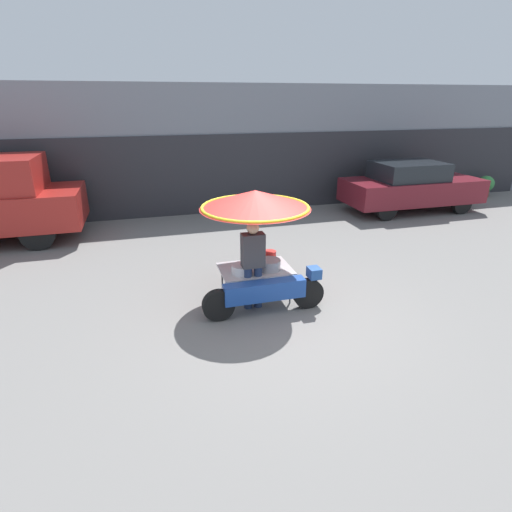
# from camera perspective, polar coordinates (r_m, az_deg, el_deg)

# --- Properties ---
(ground_plane) EXTENTS (36.00, 36.00, 0.00)m
(ground_plane) POSITION_cam_1_polar(r_m,az_deg,el_deg) (6.89, 3.24, -8.12)
(ground_plane) COLOR slate
(shopfront_building) EXTENTS (28.00, 2.06, 3.84)m
(shopfront_building) POSITION_cam_1_polar(r_m,az_deg,el_deg) (13.54, -7.45, 15.07)
(shopfront_building) COLOR gray
(shopfront_building) RESTS_ON ground
(vendor_motorcycle_cart) EXTENTS (2.11, 1.88, 2.00)m
(vendor_motorcycle_cart) POSITION_cam_1_polar(r_m,az_deg,el_deg) (6.73, 0.11, 5.52)
(vendor_motorcycle_cart) COLOR black
(vendor_motorcycle_cart) RESTS_ON ground
(vendor_person) EXTENTS (0.38, 0.22, 1.56)m
(vendor_person) POSITION_cam_1_polar(r_m,az_deg,el_deg) (6.69, -0.44, -0.71)
(vendor_person) COLOR navy
(vendor_person) RESTS_ON ground
(parked_car) EXTENTS (4.34, 1.79, 1.57)m
(parked_car) POSITION_cam_1_polar(r_m,az_deg,el_deg) (13.80, 21.21, 9.28)
(parked_car) COLOR black
(parked_car) RESTS_ON ground
(potted_plant) EXTENTS (0.58, 0.58, 0.77)m
(potted_plant) POSITION_cam_1_polar(r_m,az_deg,el_deg) (17.14, 29.96, 8.78)
(potted_plant) COLOR brown
(potted_plant) RESTS_ON ground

